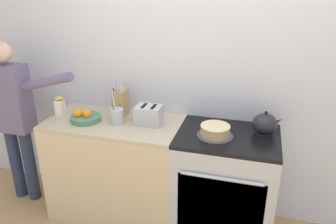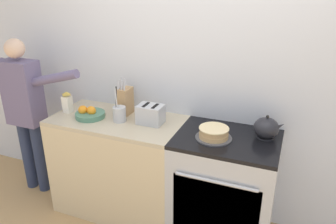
# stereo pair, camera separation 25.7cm
# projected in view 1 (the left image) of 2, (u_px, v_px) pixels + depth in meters

# --- Properties ---
(wall_back) EXTENTS (8.00, 0.04, 2.60)m
(wall_back) POSITION_uv_depth(u_px,v_px,m) (201.00, 74.00, 2.76)
(wall_back) COLOR silver
(wall_back) RESTS_ON ground_plane
(counter_cabinet) EXTENTS (1.15, 0.61, 0.93)m
(counter_cabinet) POSITION_uv_depth(u_px,v_px,m) (117.00, 168.00, 2.96)
(counter_cabinet) COLOR beige
(counter_cabinet) RESTS_ON ground_plane
(stove_range) EXTENTS (0.79, 0.64, 0.93)m
(stove_range) POSITION_uv_depth(u_px,v_px,m) (224.00, 185.00, 2.72)
(stove_range) COLOR #B7BABF
(stove_range) RESTS_ON ground_plane
(layer_cake) EXTENTS (0.28, 0.28, 0.09)m
(layer_cake) POSITION_uv_depth(u_px,v_px,m) (215.00, 131.00, 2.50)
(layer_cake) COLOR #4C4C51
(layer_cake) RESTS_ON stove_range
(tea_kettle) EXTENTS (0.23, 0.19, 0.18)m
(tea_kettle) POSITION_uv_depth(u_px,v_px,m) (265.00, 124.00, 2.54)
(tea_kettle) COLOR #232328
(tea_kettle) RESTS_ON stove_range
(knife_block) EXTENTS (0.10, 0.15, 0.33)m
(knife_block) POSITION_uv_depth(u_px,v_px,m) (120.00, 102.00, 2.85)
(knife_block) COLOR tan
(knife_block) RESTS_ON counter_cabinet
(utensil_crock) EXTENTS (0.11, 0.11, 0.30)m
(utensil_crock) POSITION_uv_depth(u_px,v_px,m) (117.00, 116.00, 2.72)
(utensil_crock) COLOR #B7BABF
(utensil_crock) RESTS_ON counter_cabinet
(fruit_bowl) EXTENTS (0.26, 0.26, 0.11)m
(fruit_bowl) POSITION_uv_depth(u_px,v_px,m) (85.00, 117.00, 2.78)
(fruit_bowl) COLOR #4C7F66
(fruit_bowl) RESTS_ON counter_cabinet
(toaster) EXTENTS (0.23, 0.16, 0.16)m
(toaster) POSITION_uv_depth(u_px,v_px,m) (149.00, 115.00, 2.70)
(toaster) COLOR #B7BABF
(toaster) RESTS_ON counter_cabinet
(milk_carton) EXTENTS (0.07, 0.07, 0.19)m
(milk_carton) POSITION_uv_depth(u_px,v_px,m) (60.00, 107.00, 2.85)
(milk_carton) COLOR white
(milk_carton) RESTS_ON counter_cabinet
(person_baker) EXTENTS (0.91, 0.20, 1.56)m
(person_baker) POSITION_uv_depth(u_px,v_px,m) (13.00, 111.00, 2.98)
(person_baker) COLOR #283351
(person_baker) RESTS_ON ground_plane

